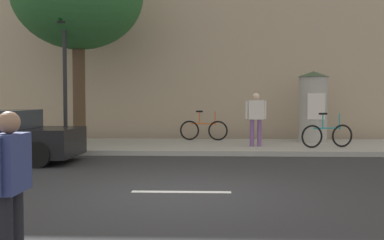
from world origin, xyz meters
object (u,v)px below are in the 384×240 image
bicycle_leaning (327,135)px  pedestrian_near_pole (256,114)px  traffic_light (63,49)px  bicycle_upright (204,130)px  poster_column (313,106)px  pedestrian_with_bag (10,179)px

bicycle_leaning → pedestrian_near_pole: bearing=171.4°
bicycle_leaning → traffic_light: bearing=-174.1°
bicycle_leaning → bicycle_upright: same height
poster_column → pedestrian_near_pole: bearing=-144.3°
poster_column → pedestrian_with_bag: size_ratio=1.59×
traffic_light → pedestrian_near_pole: bearing=11.2°
pedestrian_with_bag → poster_column: bearing=64.6°
traffic_light → poster_column: traffic_light is taller
pedestrian_near_pole → traffic_light: bearing=-168.8°
bicycle_leaning → bicycle_upright: (-3.89, 2.27, 0.00)m
traffic_light → pedestrian_near_pole: (5.84, 1.16, -1.98)m
traffic_light → pedestrian_near_pole: 6.27m
poster_column → bicycle_upright: (-3.87, 0.38, -0.88)m
traffic_light → poster_column: bearing=18.7°
pedestrian_with_bag → bicycle_leaning: size_ratio=0.91×
pedestrian_with_bag → bicycle_upright: bearing=82.0°
pedestrian_with_bag → bicycle_leaning: 11.33m
traffic_light → bicycle_leaning: (8.03, 0.82, -2.63)m
traffic_light → poster_column: 8.64m
bicycle_leaning → pedestrian_with_bag: bearing=-119.6°
traffic_light → poster_column: size_ratio=1.80×
pedestrian_with_bag → pedestrian_near_pole: size_ratio=0.92×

